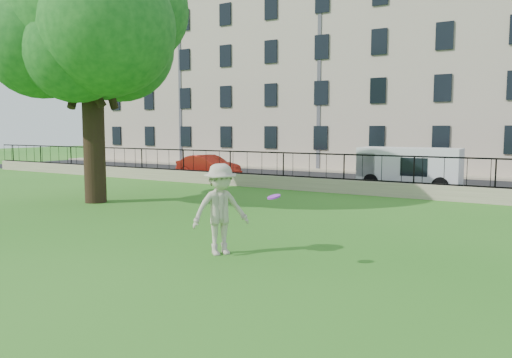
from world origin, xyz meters
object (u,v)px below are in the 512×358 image
Objects in this scene: red_sedan at (208,167)px; white_van at (409,168)px; tree at (89,21)px; man at (221,209)px; frisbee at (274,197)px.

white_van is (11.17, 0.79, 0.31)m from red_sedan.
tree reaches higher than white_van.
red_sedan is at bearing 71.03° from man.
frisbee is (10.44, -4.48, -5.36)m from tree.
man is 0.52× the size of red_sedan.
frisbee is at bearing -70.35° from man.
red_sedan is 11.20m from white_van.
frisbee is 15.15m from white_van.
man reaches higher than red_sedan.
red_sedan is at bearing -177.46° from white_van.
man is (8.86, -4.09, -5.80)m from tree.
man is 17.60m from red_sedan.
red_sedan is (-12.34, 14.31, -0.81)m from frisbee.
tree is at bearing 156.79° from frisbee.
man is at bearing 166.30° from frisbee.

